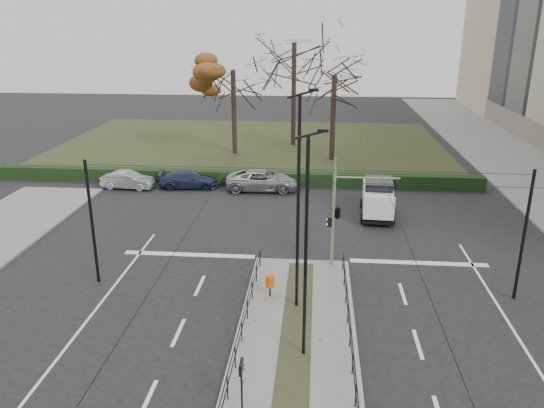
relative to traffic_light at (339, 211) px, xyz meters
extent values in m
plane|color=black|center=(-1.79, -4.50, -3.04)|extent=(140.00, 140.00, 0.00)
cube|color=slate|center=(-1.79, -7.00, -2.97)|extent=(4.40, 15.00, 0.14)
cube|color=slate|center=(16.21, 17.50, -2.97)|extent=(8.00, 90.00, 0.14)
cube|color=#283118|center=(-7.79, 27.50, -2.99)|extent=(38.00, 26.00, 0.10)
cube|color=black|center=(-7.79, 14.10, -2.54)|extent=(38.00, 1.00, 1.00)
cylinder|color=black|center=(-3.84, -0.50, -2.45)|extent=(0.04, 0.04, 0.90)
cylinder|color=black|center=(0.26, -0.50, -2.45)|extent=(0.04, 0.04, 0.90)
cylinder|color=black|center=(-3.84, -7.10, -2.00)|extent=(0.04, 13.20, 0.04)
cylinder|color=black|center=(0.26, -7.10, -2.00)|extent=(0.04, 13.20, 0.04)
cylinder|color=black|center=(-11.39, -2.50, -0.04)|extent=(0.14, 0.14, 6.00)
cylinder|color=black|center=(7.81, -2.50, -0.04)|extent=(0.14, 0.14, 6.00)
cylinder|color=black|center=(-1.79, -3.50, 2.46)|extent=(20.00, 0.02, 0.02)
cylinder|color=black|center=(-1.79, -1.50, 2.46)|extent=(20.00, 0.02, 0.02)
cylinder|color=black|center=(-5.29, -6.50, 2.26)|extent=(0.02, 34.00, 0.02)
cylinder|color=black|center=(1.71, -6.50, 2.26)|extent=(0.02, 34.00, 0.02)
cylinder|color=slate|center=(-0.29, 0.00, -0.41)|extent=(0.15, 0.15, 4.99)
cylinder|color=slate|center=(1.24, 0.00, 1.70)|extent=(3.07, 0.10, 0.10)
imported|color=black|center=(2.59, 0.00, 1.22)|extent=(0.19, 0.21, 0.86)
imported|color=black|center=(-0.08, 0.00, -0.03)|extent=(0.97, 1.94, 0.77)
cube|color=black|center=(-0.46, 0.00, -0.60)|extent=(0.21, 0.15, 0.48)
sphere|color=#FF0C0C|center=(-0.56, 0.00, -0.46)|extent=(0.11, 0.11, 0.11)
sphere|color=#0CE533|center=(-0.56, 0.00, -0.72)|extent=(0.11, 0.11, 0.11)
cylinder|color=black|center=(-3.09, -3.44, -2.66)|extent=(0.08, 0.08, 0.48)
cylinder|color=#DB4E0C|center=(-3.09, -3.44, -2.18)|extent=(0.38, 0.38, 0.53)
cylinder|color=black|center=(-3.29, -10.97, -2.02)|extent=(0.06, 0.06, 1.77)
cube|color=black|center=(-3.29, -10.97, -1.22)|extent=(0.09, 0.49, 0.37)
cube|color=beige|center=(-3.34, -10.97, -1.22)|extent=(0.02, 0.42, 0.31)
cylinder|color=black|center=(-1.46, -7.68, 1.18)|extent=(0.12, 0.12, 8.18)
cube|color=black|center=(-1.00, -7.68, 5.43)|extent=(0.36, 0.14, 0.10)
cylinder|color=black|center=(-1.87, -4.19, 1.60)|extent=(0.14, 0.14, 9.02)
cube|color=black|center=(-1.36, -4.19, 6.28)|extent=(0.39, 0.16, 0.11)
imported|color=#95989C|center=(-15.08, 12.21, -2.40)|extent=(3.98, 1.62, 1.28)
imported|color=#202A4B|center=(-10.64, 12.79, -2.41)|extent=(4.53, 2.19, 1.27)
imported|color=#95989C|center=(-5.07, 12.70, -2.30)|extent=(5.43, 2.68, 1.48)
cube|color=silver|center=(2.75, 7.85, -1.84)|extent=(2.11, 4.46, 1.41)
cube|color=black|center=(2.75, 7.85, -0.99)|extent=(1.83, 2.50, 0.66)
cube|color=black|center=(2.75, 7.85, -2.74)|extent=(2.15, 4.55, 0.18)
cylinder|color=black|center=(3.57, 6.36, -2.71)|extent=(0.26, 0.67, 0.66)
cylinder|color=black|center=(1.75, 6.48, -2.71)|extent=(0.26, 0.67, 0.66)
cylinder|color=black|center=(3.76, 9.22, -2.71)|extent=(0.26, 0.67, 0.66)
cylinder|color=black|center=(1.94, 9.34, -2.71)|extent=(0.26, 0.67, 0.66)
cylinder|color=black|center=(-8.82, 23.67, 0.84)|extent=(0.44, 0.44, 7.58)
ellipsoid|color=#5E3015|center=(-8.82, 23.67, 4.63)|extent=(7.52, 7.52, 4.76)
cylinder|color=black|center=(-3.56, 27.75, 1.97)|extent=(0.44, 0.44, 9.83)
cylinder|color=black|center=(0.17, 21.97, 0.76)|extent=(0.44, 0.44, 7.40)
camera|label=1|loc=(-1.19, -24.44, 8.70)|focal=35.00mm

